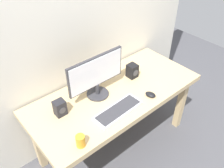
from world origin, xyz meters
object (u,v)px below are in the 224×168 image
at_px(monitor, 96,75).
at_px(coffee_mug, 81,141).
at_px(speaker_right, 132,71).
at_px(desk, 116,99).
at_px(keyboard_primary, 118,111).
at_px(speaker_left, 60,108).
at_px(mouse, 150,95).

relative_size(monitor, coffee_mug, 5.66).
bearing_deg(speaker_right, desk, -165.47).
distance_m(desk, speaker_right, 0.34).
bearing_deg(keyboard_primary, speaker_right, 32.71).
bearing_deg(speaker_left, mouse, -24.46).
height_order(speaker_left, coffee_mug, speaker_left).
xyz_separation_m(mouse, coffee_mug, (-0.82, -0.04, 0.03)).
xyz_separation_m(mouse, speaker_right, (0.09, 0.33, 0.05)).
relative_size(desk, monitor, 2.95).
xyz_separation_m(desk, monitor, (-0.15, 0.09, 0.32)).
xyz_separation_m(keyboard_primary, mouse, (0.37, -0.04, 0.01)).
xyz_separation_m(monitor, speaker_left, (-0.40, -0.00, -0.15)).
relative_size(speaker_right, speaker_left, 1.01).
distance_m(mouse, coffee_mug, 0.82).
relative_size(monitor, speaker_right, 4.04).
bearing_deg(monitor, speaker_left, -179.51).
relative_size(desk, speaker_left, 12.00).
relative_size(desk, mouse, 16.81).
height_order(monitor, speaker_left, monitor).
height_order(desk, monitor, monitor).
xyz_separation_m(keyboard_primary, coffee_mug, (-0.45, -0.08, 0.04)).
bearing_deg(keyboard_primary, speaker_left, 142.52).
distance_m(desk, coffee_mug, 0.69).
bearing_deg(speaker_left, monitor, 0.49).
bearing_deg(speaker_left, speaker_right, -0.78).
bearing_deg(speaker_right, mouse, -104.32).
height_order(desk, coffee_mug, coffee_mug).
relative_size(desk, speaker_right, 11.93).
bearing_deg(speaker_right, keyboard_primary, -147.29).
distance_m(monitor, speaker_left, 0.43).
bearing_deg(keyboard_primary, desk, 53.45).
relative_size(monitor, speaker_left, 4.07).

